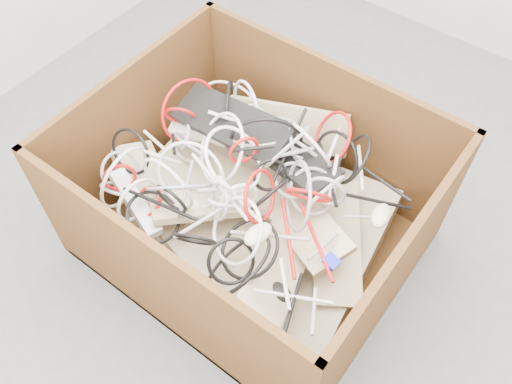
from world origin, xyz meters
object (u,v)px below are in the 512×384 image
Objects in this scene: cardboard_box at (250,218)px; vga_plug at (331,262)px; power_strip_right at (136,203)px; power_strip_left at (211,132)px.

vga_plug is at bearing -13.34° from cardboard_box.
vga_plug reaches higher than power_strip_right.
power_strip_left is 7.24× the size of vga_plug.
cardboard_box is 4.08× the size of power_strip_right.
power_strip_left reaches higher than power_strip_right.
power_strip_right is 0.67m from vga_plug.
cardboard_box is 0.45m from vga_plug.
cardboard_box reaches higher than power_strip_left.
power_strip_right is at bearing -134.27° from cardboard_box.
power_strip_left is at bearing 104.03° from power_strip_right.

